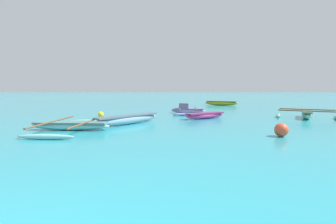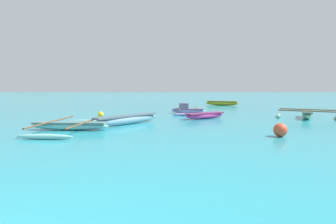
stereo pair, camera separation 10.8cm
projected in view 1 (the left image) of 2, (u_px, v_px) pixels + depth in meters
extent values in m
ellipsoid|color=#789DB4|center=(128.00, 120.00, 13.10)|extent=(3.07, 3.42, 0.47)
cube|color=slate|center=(128.00, 116.00, 13.09)|extent=(2.84, 3.16, 0.08)
ellipsoid|color=#6A9F7E|center=(307.00, 114.00, 15.80)|extent=(1.80, 2.85, 0.46)
cube|color=#476452|center=(307.00, 111.00, 15.79)|extent=(1.68, 2.63, 0.08)
cylinder|color=brown|center=(306.00, 109.00, 16.37)|extent=(2.80, 1.48, 0.07)
cylinder|color=brown|center=(307.00, 111.00, 15.19)|extent=(2.80, 1.48, 0.07)
ellipsoid|color=#6A9F7E|center=(279.00, 115.00, 16.49)|extent=(0.99, 1.69, 0.20)
ellipsoid|color=gold|center=(221.00, 103.00, 27.48)|extent=(3.40, 1.84, 0.47)
cube|color=olive|center=(221.00, 101.00, 27.47)|extent=(3.14, 1.71, 0.08)
ellipsoid|color=#7FC6C7|center=(71.00, 126.00, 11.29)|extent=(3.44, 0.81, 0.35)
cube|color=slate|center=(71.00, 123.00, 11.28)|extent=(3.16, 0.77, 0.08)
cylinder|color=brown|center=(88.00, 122.00, 11.24)|extent=(0.37, 4.22, 0.07)
cylinder|color=brown|center=(53.00, 121.00, 11.31)|extent=(0.37, 4.22, 0.07)
ellipsoid|color=#7FC6C7|center=(88.00, 122.00, 13.40)|extent=(2.07, 0.34, 0.20)
ellipsoid|color=#7FC6C7|center=(46.00, 137.00, 9.19)|extent=(2.07, 0.34, 0.20)
ellipsoid|color=#C39BDE|center=(188.00, 111.00, 18.98)|extent=(2.48, 0.96, 0.34)
cube|color=slate|center=(188.00, 109.00, 18.97)|extent=(2.29, 0.91, 0.08)
cube|color=slate|center=(184.00, 106.00, 18.98)|extent=(0.74, 0.64, 0.38)
cylinder|color=brown|center=(196.00, 108.00, 18.91)|extent=(0.56, 3.86, 0.07)
cylinder|color=brown|center=(180.00, 108.00, 19.02)|extent=(0.56, 3.86, 0.07)
ellipsoid|color=#C39BDE|center=(189.00, 110.00, 20.91)|extent=(1.76, 0.42, 0.20)
ellipsoid|color=#C39BDE|center=(187.00, 114.00, 17.07)|extent=(1.76, 0.42, 0.20)
ellipsoid|color=#BF378C|center=(205.00, 116.00, 15.56)|extent=(2.66, 1.93, 0.36)
cube|color=#762B5A|center=(205.00, 113.00, 15.55)|extent=(2.46, 1.80, 0.08)
sphere|color=yellow|center=(101.00, 114.00, 16.41)|extent=(0.34, 0.34, 0.34)
sphere|color=#E54C2D|center=(281.00, 130.00, 9.76)|extent=(0.51, 0.51, 0.51)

